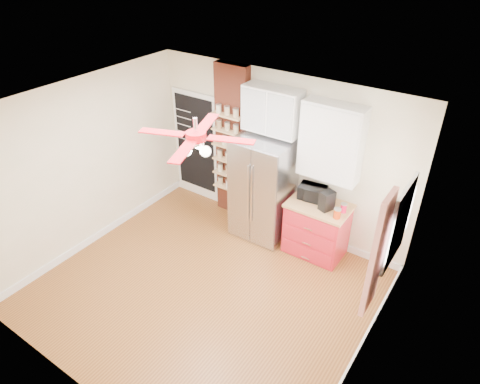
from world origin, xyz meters
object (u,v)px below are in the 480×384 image
Objects in this scene: red_cabinet at (317,229)px; ceiling_fan at (196,137)px; fridge at (263,189)px; pantry_jar_oats at (225,141)px; toaster_oven at (312,193)px; coffee_maker at (327,201)px; canister_left at (337,214)px.

ceiling_fan reaches higher than red_cabinet.
fridge is 12.43× the size of pantry_jar_oats.
toaster_oven is at bearing -0.50° from pantry_jar_oats.
fridge is 2.25m from ceiling_fan.
coffee_maker is at bearing -4.44° from pantry_jar_oats.
pantry_jar_oats is (-1.96, 0.15, 0.39)m from coffee_maker.
ceiling_fan is 4.66× the size of coffee_maker.
toaster_oven is (0.75, 1.77, -1.41)m from ceiling_fan.
coffee_maker is at bearing -21.76° from red_cabinet.
pantry_jar_oats is (-1.83, 0.10, 0.99)m from red_cabinet.
fridge is 12.41× the size of canister_left.
coffee_maker is 2.01m from pantry_jar_oats.
pantry_jar_oats is at bearing 176.87° from red_cabinet.
toaster_oven reaches higher than canister_left.
toaster_oven is at bearing 178.09° from coffee_maker.
toaster_oven is 0.34m from coffee_maker.
fridge reaches higher than toaster_oven.
fridge is 1.33m from canister_left.
ceiling_fan is at bearing -118.71° from red_cabinet.
ceiling_fan reaches higher than fridge.
ceiling_fan is (-0.92, -1.68, 1.97)m from red_cabinet.
toaster_oven is 2.89× the size of canister_left.
fridge is at bearing -157.57° from coffee_maker.
canister_left is (0.35, -0.17, 0.52)m from red_cabinet.
canister_left is at bearing -5.10° from coffee_maker.
pantry_jar_oats is at bearing 170.10° from fridge.
fridge is 1.12m from coffee_maker.
red_cabinet is at bearing -3.13° from pantry_jar_oats.
coffee_maker is (1.05, 1.63, -1.37)m from ceiling_fan.
ceiling_fan is 3.43× the size of toaster_oven.
red_cabinet is at bearing 154.49° from canister_left.
red_cabinet is 2.30× the size of toaster_oven.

